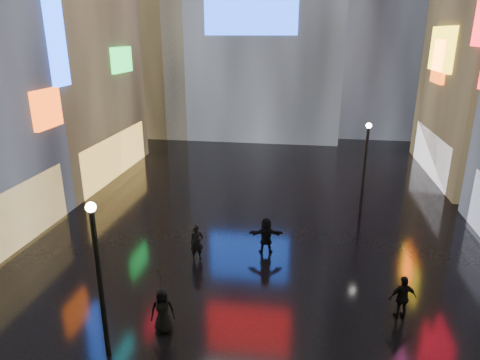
# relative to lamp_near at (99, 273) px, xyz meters

# --- Properties ---
(ground) EXTENTS (140.00, 140.00, 0.00)m
(ground) POSITION_rel_lamp_near_xyz_m (3.75, 11.11, -2.94)
(ground) COLOR black
(ground) RESTS_ON ground
(building_left_far) EXTENTS (10.28, 12.00, 22.00)m
(building_left_far) POSITION_rel_lamp_near_xyz_m (-12.23, 17.11, 8.04)
(building_left_far) COLOR black
(building_left_far) RESTS_ON ground
(lamp_near) EXTENTS (0.30, 0.30, 5.20)m
(lamp_near) POSITION_rel_lamp_near_xyz_m (0.00, 0.00, 0.00)
(lamp_near) COLOR black
(lamp_near) RESTS_ON ground
(lamp_far) EXTENTS (0.30, 0.30, 5.20)m
(lamp_far) POSITION_rel_lamp_near_xyz_m (9.13, 12.76, 0.00)
(lamp_far) COLOR black
(lamp_far) RESTS_ON ground
(pedestrian_3) EXTENTS (1.05, 0.63, 1.67)m
(pedestrian_3) POSITION_rel_lamp_near_xyz_m (9.54, 3.36, -2.11)
(pedestrian_3) COLOR black
(pedestrian_3) RESTS_ON ground
(pedestrian_4) EXTENTS (0.93, 0.74, 1.66)m
(pedestrian_4) POSITION_rel_lamp_near_xyz_m (1.39, 1.34, -2.12)
(pedestrian_4) COLOR black
(pedestrian_4) RESTS_ON ground
(pedestrian_5) EXTENTS (1.66, 0.73, 1.73)m
(pedestrian_5) POSITION_rel_lamp_near_xyz_m (4.29, 7.40, -2.08)
(pedestrian_5) COLOR black
(pedestrian_5) RESTS_ON ground
(pedestrian_6) EXTENTS (0.71, 0.62, 1.64)m
(pedestrian_6) POSITION_rel_lamp_near_xyz_m (1.30, 6.30, -2.12)
(pedestrian_6) COLOR black
(pedestrian_6) RESTS_ON ground
(umbrella_2) EXTENTS (0.96, 0.97, 0.79)m
(umbrella_2) POSITION_rel_lamp_near_xyz_m (1.39, 1.34, -0.89)
(umbrella_2) COLOR black
(umbrella_2) RESTS_ON pedestrian_4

